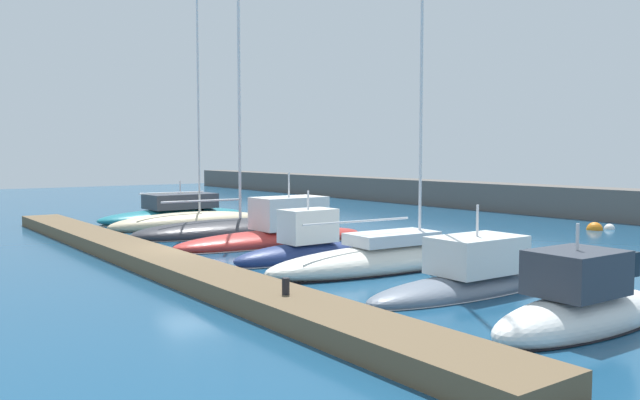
{
  "coord_description": "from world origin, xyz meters",
  "views": [
    {
      "loc": [
        23.37,
        -10.77,
        4.24
      ],
      "look_at": [
        3.79,
        3.47,
        2.48
      ],
      "focal_mm": 36.4,
      "sensor_mm": 36.0,
      "label": 1
    }
  ],
  "objects_px": {
    "sailboat_ivory_sixth": "(390,258)",
    "motorboat_slate_seventh": "(471,278)",
    "motorboat_teal_nearest": "(176,213)",
    "sailboat_charcoal_third": "(227,229)",
    "motorboat_navy_fifth": "(303,247)",
    "mooring_buoy_orange": "(595,230)",
    "sailboat_sand_second": "(191,222)",
    "dock_bollard": "(286,286)",
    "mooring_buoy_white": "(609,229)",
    "motorboat_red_fourth": "(279,232)",
    "motorboat_white_eighth": "(582,309)"
  },
  "relations": [
    {
      "from": "sailboat_sand_second",
      "to": "motorboat_slate_seventh",
      "type": "bearing_deg",
      "value": -88.07
    },
    {
      "from": "motorboat_red_fourth",
      "to": "mooring_buoy_orange",
      "type": "xyz_separation_m",
      "value": [
        5.66,
        17.06,
        -0.57
      ]
    },
    {
      "from": "motorboat_white_eighth",
      "to": "sailboat_ivory_sixth",
      "type": "bearing_deg",
      "value": 79.35
    },
    {
      "from": "motorboat_teal_nearest",
      "to": "motorboat_slate_seventh",
      "type": "distance_m",
      "value": 24.68
    },
    {
      "from": "sailboat_sand_second",
      "to": "sailboat_charcoal_third",
      "type": "bearing_deg",
      "value": -84.35
    },
    {
      "from": "sailboat_sand_second",
      "to": "motorboat_teal_nearest",
      "type": "bearing_deg",
      "value": 83.39
    },
    {
      "from": "sailboat_ivory_sixth",
      "to": "motorboat_slate_seventh",
      "type": "relative_size",
      "value": 2.83
    },
    {
      "from": "sailboat_charcoal_third",
      "to": "mooring_buoy_white",
      "type": "relative_size",
      "value": 26.3
    },
    {
      "from": "motorboat_teal_nearest",
      "to": "sailboat_charcoal_third",
      "type": "relative_size",
      "value": 0.62
    },
    {
      "from": "dock_bollard",
      "to": "sailboat_ivory_sixth",
      "type": "bearing_deg",
      "value": 117.63
    },
    {
      "from": "sailboat_sand_second",
      "to": "motorboat_slate_seventh",
      "type": "height_order",
      "value": "sailboat_sand_second"
    },
    {
      "from": "mooring_buoy_white",
      "to": "motorboat_teal_nearest",
      "type": "bearing_deg",
      "value": -135.43
    },
    {
      "from": "sailboat_charcoal_third",
      "to": "motorboat_teal_nearest",
      "type": "bearing_deg",
      "value": 89.79
    },
    {
      "from": "motorboat_red_fourth",
      "to": "motorboat_white_eighth",
      "type": "xyz_separation_m",
      "value": [
        16.75,
        -1.95,
        -0.09
      ]
    },
    {
      "from": "motorboat_teal_nearest",
      "to": "sailboat_charcoal_third",
      "type": "distance_m",
      "value": 7.69
    },
    {
      "from": "motorboat_navy_fifth",
      "to": "motorboat_slate_seventh",
      "type": "relative_size",
      "value": 0.78
    },
    {
      "from": "motorboat_navy_fifth",
      "to": "mooring_buoy_white",
      "type": "relative_size",
      "value": 10.42
    },
    {
      "from": "sailboat_ivory_sixth",
      "to": "mooring_buoy_white",
      "type": "height_order",
      "value": "sailboat_ivory_sixth"
    },
    {
      "from": "sailboat_ivory_sixth",
      "to": "motorboat_slate_seventh",
      "type": "xyz_separation_m",
      "value": [
        4.5,
        -0.78,
        0.02
      ]
    },
    {
      "from": "dock_bollard",
      "to": "sailboat_charcoal_third",
      "type": "bearing_deg",
      "value": 157.05
    },
    {
      "from": "sailboat_charcoal_third",
      "to": "motorboat_navy_fifth",
      "type": "height_order",
      "value": "sailboat_charcoal_third"
    },
    {
      "from": "motorboat_white_eighth",
      "to": "mooring_buoy_white",
      "type": "xyz_separation_m",
      "value": [
        -10.84,
        20.07,
        -0.48
      ]
    },
    {
      "from": "sailboat_ivory_sixth",
      "to": "motorboat_slate_seventh",
      "type": "bearing_deg",
      "value": -96.85
    },
    {
      "from": "sailboat_charcoal_third",
      "to": "dock_bollard",
      "type": "xyz_separation_m",
      "value": [
        16.13,
        -6.83,
        0.53
      ]
    },
    {
      "from": "sailboat_sand_second",
      "to": "sailboat_charcoal_third",
      "type": "height_order",
      "value": "sailboat_sand_second"
    },
    {
      "from": "motorboat_navy_fifth",
      "to": "motorboat_white_eighth",
      "type": "xyz_separation_m",
      "value": [
        12.22,
        -0.25,
        -0.03
      ]
    },
    {
      "from": "motorboat_teal_nearest",
      "to": "motorboat_white_eighth",
      "type": "height_order",
      "value": "motorboat_white_eighth"
    },
    {
      "from": "motorboat_teal_nearest",
      "to": "sailboat_sand_second",
      "type": "height_order",
      "value": "sailboat_sand_second"
    },
    {
      "from": "motorboat_teal_nearest",
      "to": "motorboat_slate_seventh",
      "type": "bearing_deg",
      "value": -94.35
    },
    {
      "from": "sailboat_ivory_sixth",
      "to": "mooring_buoy_orange",
      "type": "distance_m",
      "value": 17.33
    },
    {
      "from": "motorboat_white_eighth",
      "to": "dock_bollard",
      "type": "distance_m",
      "value": 7.33
    },
    {
      "from": "mooring_buoy_white",
      "to": "sailboat_ivory_sixth",
      "type": "bearing_deg",
      "value": -83.83
    },
    {
      "from": "sailboat_charcoal_third",
      "to": "motorboat_slate_seventh",
      "type": "relative_size",
      "value": 1.97
    },
    {
      "from": "motorboat_white_eighth",
      "to": "motorboat_slate_seventh",
      "type": "bearing_deg",
      "value": 77.55
    },
    {
      "from": "sailboat_ivory_sixth",
      "to": "dock_bollard",
      "type": "relative_size",
      "value": 51.01
    },
    {
      "from": "motorboat_slate_seventh",
      "to": "dock_bollard",
      "type": "bearing_deg",
      "value": 173.02
    },
    {
      "from": "sailboat_charcoal_third",
      "to": "motorboat_red_fourth",
      "type": "distance_m",
      "value": 4.62
    },
    {
      "from": "sailboat_sand_second",
      "to": "motorboat_navy_fifth",
      "type": "distance_m",
      "value": 13.26
    },
    {
      "from": "motorboat_navy_fifth",
      "to": "mooring_buoy_white",
      "type": "distance_m",
      "value": 19.88
    },
    {
      "from": "motorboat_navy_fifth",
      "to": "sailboat_charcoal_third",
      "type": "bearing_deg",
      "value": 79.35
    },
    {
      "from": "motorboat_slate_seventh",
      "to": "sailboat_charcoal_third",
      "type": "bearing_deg",
      "value": 88.67
    },
    {
      "from": "motorboat_teal_nearest",
      "to": "mooring_buoy_white",
      "type": "relative_size",
      "value": 16.43
    },
    {
      "from": "dock_bollard",
      "to": "mooring_buoy_orange",
      "type": "bearing_deg",
      "value": 103.66
    },
    {
      "from": "motorboat_white_eighth",
      "to": "motorboat_red_fourth",
      "type": "bearing_deg",
      "value": 84.34
    },
    {
      "from": "motorboat_teal_nearest",
      "to": "motorboat_white_eighth",
      "type": "xyz_separation_m",
      "value": [
        29.03,
        -2.15,
        -0.02
      ]
    },
    {
      "from": "sailboat_sand_second",
      "to": "motorboat_red_fourth",
      "type": "bearing_deg",
      "value": -83.96
    },
    {
      "from": "motorboat_white_eighth",
      "to": "motorboat_teal_nearest",
      "type": "bearing_deg",
      "value": 86.74
    },
    {
      "from": "mooring_buoy_orange",
      "to": "sailboat_ivory_sixth",
      "type": "bearing_deg",
      "value": -82.62
    },
    {
      "from": "sailboat_sand_second",
      "to": "dock_bollard",
      "type": "xyz_separation_m",
      "value": [
        20.2,
        -6.66,
        0.46
      ]
    },
    {
      "from": "motorboat_red_fourth",
      "to": "motorboat_white_eighth",
      "type": "distance_m",
      "value": 16.86
    }
  ]
}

